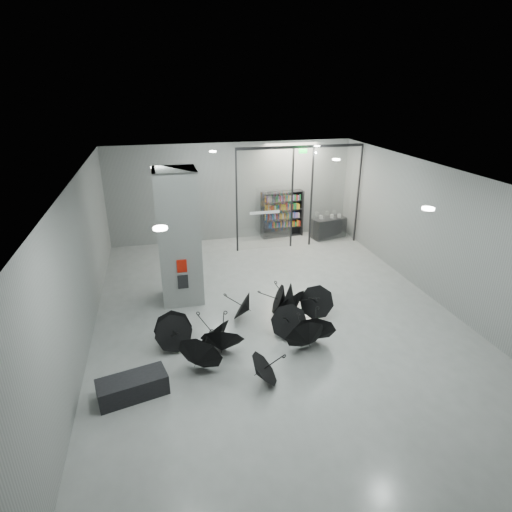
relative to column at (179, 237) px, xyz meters
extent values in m
plane|color=gray|center=(2.50, -2.00, -2.00)|extent=(14.00, 14.00, 0.00)
cube|color=gray|center=(2.50, -2.00, 2.00)|extent=(10.00, 14.00, 0.02)
cube|color=slate|center=(2.50, 5.00, 0.00)|extent=(10.00, 0.02, 4.00)
cube|color=slate|center=(2.50, -9.00, 0.00)|extent=(10.00, 0.02, 4.00)
cube|color=slate|center=(-2.50, -2.00, 0.00)|extent=(0.02, 14.00, 4.00)
cube|color=slate|center=(7.50, -2.00, 0.00)|extent=(0.02, 14.00, 4.00)
cube|color=slate|center=(0.00, 0.00, 0.00)|extent=(1.20, 1.20, 4.00)
cube|color=#A50A07|center=(0.00, -0.62, -0.65)|extent=(0.28, 0.04, 0.38)
cube|color=black|center=(0.00, -0.62, -1.15)|extent=(0.30, 0.03, 0.42)
cube|color=#0CE533|center=(4.90, 3.30, 1.82)|extent=(0.30, 0.06, 0.15)
cube|color=silver|center=(3.50, 3.50, 0.00)|extent=(2.20, 0.02, 3.95)
cube|color=silver|center=(6.40, 3.50, 0.00)|extent=(2.00, 0.02, 3.95)
cube|color=black|center=(2.40, 3.50, 0.00)|extent=(0.06, 0.06, 4.00)
cube|color=black|center=(4.60, 3.50, 0.00)|extent=(0.06, 0.06, 4.00)
cube|color=black|center=(5.40, 3.50, 0.00)|extent=(0.06, 0.06, 4.00)
cube|color=black|center=(7.40, 3.50, 0.00)|extent=(0.06, 0.06, 4.00)
cube|color=black|center=(4.90, 3.50, 1.95)|extent=(5.00, 0.08, 0.10)
cube|color=black|center=(-1.37, -4.19, -1.77)|extent=(1.54, 0.93, 0.46)
cube|color=black|center=(6.49, 4.09, -1.57)|extent=(1.55, 0.91, 0.87)
camera|label=1|loc=(-0.49, -11.79, 4.21)|focal=29.63mm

